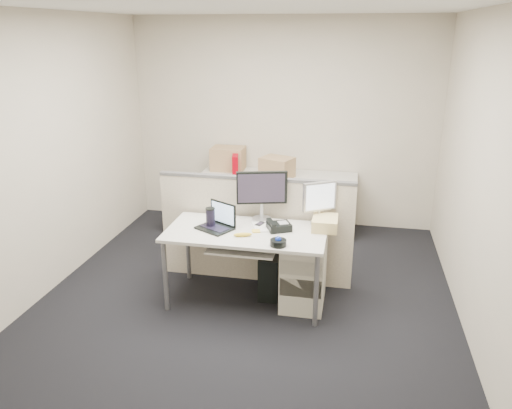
% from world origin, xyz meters
% --- Properties ---
extents(floor, '(4.00, 4.50, 0.01)m').
position_xyz_m(floor, '(0.00, 0.00, -0.01)').
color(floor, black).
rests_on(floor, ground).
extents(ceiling, '(4.00, 4.50, 0.01)m').
position_xyz_m(ceiling, '(0.00, 0.00, 2.70)').
color(ceiling, white).
rests_on(ceiling, ground).
extents(wall_back, '(4.00, 0.02, 2.70)m').
position_xyz_m(wall_back, '(0.00, 2.25, 1.35)').
color(wall_back, '#B9B19E').
rests_on(wall_back, ground).
extents(wall_front, '(4.00, 0.02, 2.70)m').
position_xyz_m(wall_front, '(0.00, -2.25, 1.35)').
color(wall_front, '#B9B19E').
rests_on(wall_front, ground).
extents(wall_left, '(0.02, 4.50, 2.70)m').
position_xyz_m(wall_left, '(-2.00, 0.00, 1.35)').
color(wall_left, '#B9B19E').
rests_on(wall_left, ground).
extents(wall_right, '(0.02, 4.50, 2.70)m').
position_xyz_m(wall_right, '(2.00, 0.00, 1.35)').
color(wall_right, '#B9B19E').
rests_on(wall_right, ground).
extents(desk, '(1.50, 0.75, 0.73)m').
position_xyz_m(desk, '(0.00, 0.00, 0.66)').
color(desk, silver).
rests_on(desk, floor).
extents(keyboard_tray, '(0.62, 0.32, 0.02)m').
position_xyz_m(keyboard_tray, '(0.00, -0.18, 0.62)').
color(keyboard_tray, silver).
rests_on(keyboard_tray, desk).
extents(drawer_pedestal, '(0.40, 0.55, 0.65)m').
position_xyz_m(drawer_pedestal, '(0.55, 0.05, 0.33)').
color(drawer_pedestal, beige).
rests_on(drawer_pedestal, floor).
extents(cubicle_partition, '(2.00, 0.06, 1.10)m').
position_xyz_m(cubicle_partition, '(0.00, 0.45, 0.55)').
color(cubicle_partition, beige).
rests_on(cubicle_partition, floor).
extents(back_counter, '(2.00, 0.60, 0.72)m').
position_xyz_m(back_counter, '(0.00, 1.93, 0.36)').
color(back_counter, beige).
rests_on(back_counter, floor).
extents(monitor_main, '(0.53, 0.31, 0.50)m').
position_xyz_m(monitor_main, '(0.09, 0.32, 0.98)').
color(monitor_main, black).
rests_on(monitor_main, desk).
extents(monitor_small, '(0.38, 0.32, 0.42)m').
position_xyz_m(monitor_small, '(0.65, 0.32, 0.94)').
color(monitor_small, '#B7B7BC').
rests_on(monitor_small, desk).
extents(laptop, '(0.40, 0.37, 0.24)m').
position_xyz_m(laptop, '(-0.30, -0.02, 0.85)').
color(laptop, black).
rests_on(laptop, desk).
extents(trackball, '(0.18, 0.18, 0.06)m').
position_xyz_m(trackball, '(0.35, -0.28, 0.76)').
color(trackball, black).
rests_on(trackball, desk).
extents(desk_phone, '(0.26, 0.25, 0.07)m').
position_xyz_m(desk_phone, '(0.30, 0.08, 0.76)').
color(desk_phone, black).
rests_on(desk_phone, desk).
extents(paper_stack, '(0.28, 0.31, 0.01)m').
position_xyz_m(paper_stack, '(0.15, 0.12, 0.74)').
color(paper_stack, silver).
rests_on(paper_stack, desk).
extents(sticky_pad, '(0.09, 0.09, 0.01)m').
position_xyz_m(sticky_pad, '(0.10, 0.00, 0.74)').
color(sticky_pad, gold).
rests_on(sticky_pad, desk).
extents(travel_mug, '(0.10, 0.10, 0.18)m').
position_xyz_m(travel_mug, '(-0.35, 0.02, 0.82)').
color(travel_mug, black).
rests_on(travel_mug, desk).
extents(banana, '(0.18, 0.09, 0.04)m').
position_xyz_m(banana, '(0.00, -0.14, 0.75)').
color(banana, gold).
rests_on(banana, desk).
extents(cellphone, '(0.09, 0.13, 0.02)m').
position_xyz_m(cellphone, '(0.10, 0.17, 0.74)').
color(cellphone, black).
rests_on(cellphone, desk).
extents(manila_folders, '(0.24, 0.30, 0.11)m').
position_xyz_m(manila_folders, '(0.72, 0.20, 0.79)').
color(manila_folders, '#D9C678').
rests_on(manila_folders, desk).
extents(keyboard, '(0.49, 0.19, 0.03)m').
position_xyz_m(keyboard, '(-0.05, -0.14, 0.64)').
color(keyboard, black).
rests_on(keyboard, keyboard_tray).
extents(pc_tower_desk, '(0.22, 0.49, 0.44)m').
position_xyz_m(pc_tower_desk, '(0.20, 0.20, 0.22)').
color(pc_tower_desk, black).
rests_on(pc_tower_desk, floor).
extents(pc_tower_spare_dark, '(0.33, 0.46, 0.40)m').
position_xyz_m(pc_tower_spare_dark, '(-1.05, 2.03, 0.20)').
color(pc_tower_spare_dark, black).
rests_on(pc_tower_spare_dark, floor).
extents(pc_tower_spare_silver, '(0.27, 0.44, 0.39)m').
position_xyz_m(pc_tower_spare_silver, '(-1.30, 1.63, 0.19)').
color(pc_tower_spare_silver, '#B7B7BC').
rests_on(pc_tower_spare_silver, floor).
extents(cardboard_box_left, '(0.43, 0.33, 0.32)m').
position_xyz_m(cardboard_box_left, '(-0.70, 2.05, 0.88)').
color(cardboard_box_left, tan).
rests_on(cardboard_box_left, back_counter).
extents(cardboard_box_right, '(0.47, 0.42, 0.28)m').
position_xyz_m(cardboard_box_right, '(0.00, 1.81, 0.86)').
color(cardboard_box_right, tan).
rests_on(cardboard_box_right, back_counter).
extents(red_binder, '(0.13, 0.31, 0.29)m').
position_xyz_m(red_binder, '(-0.55, 1.84, 0.86)').
color(red_binder, '#98000D').
rests_on(red_binder, back_counter).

